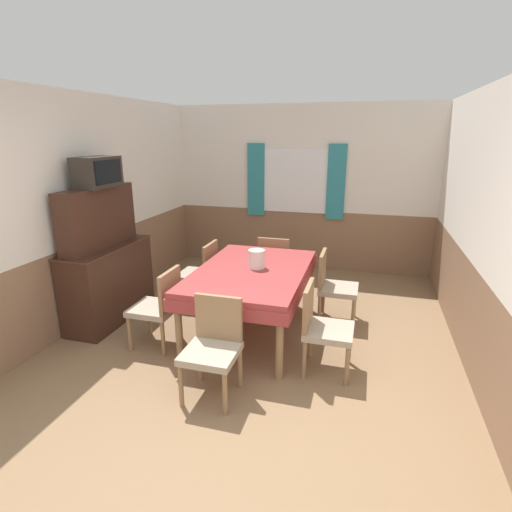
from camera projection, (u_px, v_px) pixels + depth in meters
name	position (u px, v px, depth m)	size (l,w,h in m)	color
ground_plane	(178.00, 476.00, 2.61)	(16.00, 16.00, 0.00)	#846647
wall_back	(301.00, 189.00, 6.42)	(4.53, 0.10, 2.60)	white
wall_left	(100.00, 207.00, 4.86)	(0.05, 4.93, 2.60)	white
wall_right	(480.00, 227.00, 3.77)	(0.05, 4.93, 2.60)	white
dining_table	(252.00, 278.00, 4.33)	(1.18, 1.78, 0.75)	#9E3838
chair_head_near	(213.00, 344.00, 3.34)	(0.44, 0.44, 0.84)	#93704C
chair_right_near	(322.00, 325.00, 3.67)	(0.44, 0.44, 0.84)	#93704C
chair_left_near	(159.00, 305.00, 4.10)	(0.44, 0.44, 0.84)	#93704C
chair_left_far	(201.00, 272.00, 5.10)	(0.44, 0.44, 0.84)	#93704C
chair_head_window	(275.00, 263.00, 5.43)	(0.44, 0.44, 0.84)	#93704C
chair_right_far	(333.00, 285.00, 4.66)	(0.44, 0.44, 0.84)	#93704C
sideboard	(106.00, 266.00, 4.67)	(0.46, 1.24, 1.58)	#3D2319
tv	(97.00, 172.00, 4.37)	(0.29, 0.55, 0.33)	#2D2823
vase	(257.00, 259.00, 4.31)	(0.18, 0.18, 0.20)	silver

